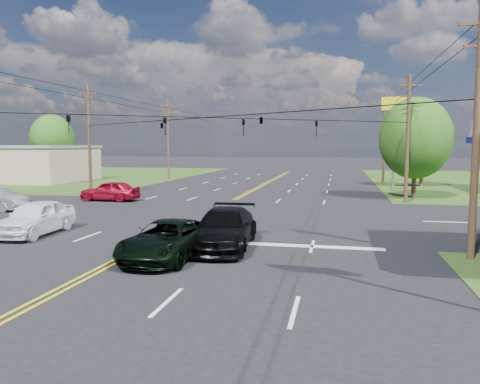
% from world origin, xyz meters
% --- Properties ---
extents(ground, '(280.00, 280.00, 0.00)m').
position_xyz_m(ground, '(0.00, 12.00, 0.00)').
color(ground, black).
rests_on(ground, ground).
extents(grass_nw, '(46.00, 48.00, 0.03)m').
position_xyz_m(grass_nw, '(-35.00, 44.00, 0.00)').
color(grass_nw, '#2A4415').
rests_on(grass_nw, ground).
extents(stop_bar, '(10.00, 0.50, 0.02)m').
position_xyz_m(stop_bar, '(5.00, 4.00, 0.00)').
color(stop_bar, silver).
rests_on(stop_bar, ground).
extents(retail_nw, '(16.00, 11.00, 4.00)m').
position_xyz_m(retail_nw, '(-30.00, 34.00, 2.00)').
color(retail_nw, tan).
rests_on(retail_nw, ground).
extents(pole_se, '(1.60, 0.28, 9.50)m').
position_xyz_m(pole_se, '(13.00, 3.00, 4.92)').
color(pole_se, '#43311C').
rests_on(pole_se, ground).
extents(pole_nw, '(1.60, 0.28, 9.50)m').
position_xyz_m(pole_nw, '(-13.00, 21.00, 4.92)').
color(pole_nw, '#43311C').
rests_on(pole_nw, ground).
extents(pole_ne, '(1.60, 0.28, 9.50)m').
position_xyz_m(pole_ne, '(13.00, 21.00, 4.92)').
color(pole_ne, '#43311C').
rests_on(pole_ne, ground).
extents(pole_left_far, '(1.60, 0.28, 10.00)m').
position_xyz_m(pole_left_far, '(-13.00, 40.00, 5.17)').
color(pole_left_far, '#43311C').
rests_on(pole_left_far, ground).
extents(pole_right_far, '(1.60, 0.28, 10.00)m').
position_xyz_m(pole_right_far, '(13.00, 40.00, 5.17)').
color(pole_right_far, '#43311C').
rests_on(pole_right_far, ground).
extents(span_wire_signals, '(26.00, 18.00, 1.13)m').
position_xyz_m(span_wire_signals, '(0.00, 12.00, 6.00)').
color(span_wire_signals, black).
rests_on(span_wire_signals, ground).
extents(power_lines, '(26.04, 100.00, 0.64)m').
position_xyz_m(power_lines, '(0.00, 10.00, 8.60)').
color(power_lines, black).
rests_on(power_lines, ground).
extents(tree_right_a, '(5.70, 5.70, 8.18)m').
position_xyz_m(tree_right_a, '(14.00, 24.00, 4.87)').
color(tree_right_a, '#43311C').
rests_on(tree_right_a, ground).
extents(tree_right_b, '(4.94, 4.94, 7.09)m').
position_xyz_m(tree_right_b, '(16.50, 36.00, 4.22)').
color(tree_right_b, '#43311C').
rests_on(tree_right_b, ground).
extents(tree_far_l, '(6.08, 6.08, 8.72)m').
position_xyz_m(tree_far_l, '(-32.00, 44.00, 5.19)').
color(tree_far_l, '#43311C').
rests_on(tree_far_l, ground).
extents(pickup_dkgreen, '(2.70, 5.32, 1.44)m').
position_xyz_m(pickup_dkgreen, '(1.71, 0.78, 0.72)').
color(pickup_dkgreen, black).
rests_on(pickup_dkgreen, ground).
extents(suv_black, '(2.61, 5.78, 1.64)m').
position_xyz_m(suv_black, '(3.38, 3.06, 0.82)').
color(suv_black, black).
rests_on(suv_black, ground).
extents(pickup_white, '(2.18, 4.96, 1.66)m').
position_xyz_m(pickup_white, '(-6.26, 4.00, 0.83)').
color(pickup_white, white).
rests_on(pickup_white, ground).
extents(sedan_red, '(4.63, 1.94, 1.57)m').
position_xyz_m(sedan_red, '(-9.36, 17.50, 0.78)').
color(sedan_red, maroon).
rests_on(sedan_red, ground).
extents(polesign_ne, '(2.40, 0.84, 8.78)m').
position_xyz_m(polesign_ne, '(13.00, 30.00, 6.94)').
color(polesign_ne, '#A5A5AA').
rests_on(polesign_ne, ground).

